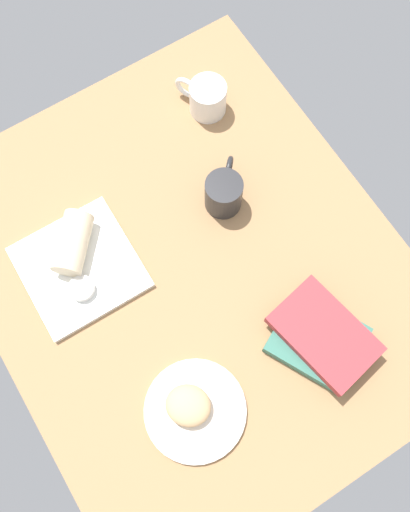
% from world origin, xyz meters
% --- Properties ---
extents(dining_table, '(1.10, 0.90, 0.04)m').
position_xyz_m(dining_table, '(0.00, 0.00, 0.02)').
color(dining_table, '#9E754C').
rests_on(dining_table, ground).
extents(round_plate, '(0.21, 0.21, 0.01)m').
position_xyz_m(round_plate, '(0.26, -0.16, 0.05)').
color(round_plate, silver).
rests_on(round_plate, dining_table).
extents(scone_pastry, '(0.13, 0.13, 0.04)m').
position_xyz_m(scone_pastry, '(0.25, -0.16, 0.08)').
color(scone_pastry, tan).
rests_on(scone_pastry, round_plate).
extents(square_plate, '(0.25, 0.25, 0.02)m').
position_xyz_m(square_plate, '(-0.14, -0.21, 0.05)').
color(square_plate, white).
rests_on(square_plate, dining_table).
extents(sauce_cup, '(0.06, 0.06, 0.02)m').
position_xyz_m(sauce_cup, '(-0.09, -0.23, 0.07)').
color(sauce_cup, silver).
rests_on(sauce_cup, square_plate).
extents(breakfast_wrap, '(0.15, 0.14, 0.07)m').
position_xyz_m(breakfast_wrap, '(-0.18, -0.20, 0.09)').
color(breakfast_wrap, beige).
rests_on(breakfast_wrap, square_plate).
extents(book_stack, '(0.24, 0.22, 0.06)m').
position_xyz_m(book_stack, '(0.28, 0.15, 0.07)').
color(book_stack, '#387260').
rests_on(book_stack, dining_table).
extents(coffee_mug, '(0.13, 0.09, 0.09)m').
position_xyz_m(coffee_mug, '(-0.34, 0.25, 0.08)').
color(coffee_mug, white).
rests_on(coffee_mug, dining_table).
extents(second_mug, '(0.12, 0.11, 0.10)m').
position_xyz_m(second_mug, '(-0.11, 0.15, 0.09)').
color(second_mug, '#262628').
rests_on(second_mug, dining_table).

